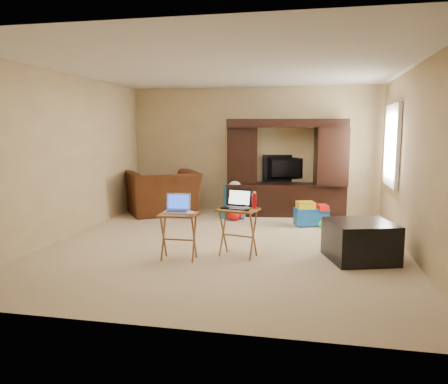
% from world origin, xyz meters
% --- Properties ---
extents(floor, '(5.50, 5.50, 0.00)m').
position_xyz_m(floor, '(0.00, 0.00, 0.00)').
color(floor, beige).
rests_on(floor, ground).
extents(ceiling, '(5.50, 5.50, 0.00)m').
position_xyz_m(ceiling, '(0.00, 0.00, 2.50)').
color(ceiling, silver).
rests_on(ceiling, ground).
extents(wall_back, '(5.00, 0.00, 5.00)m').
position_xyz_m(wall_back, '(0.00, 2.75, 1.25)').
color(wall_back, tan).
rests_on(wall_back, ground).
extents(wall_front, '(5.00, 0.00, 5.00)m').
position_xyz_m(wall_front, '(0.00, -2.75, 1.25)').
color(wall_front, tan).
rests_on(wall_front, ground).
extents(wall_left, '(0.00, 5.50, 5.50)m').
position_xyz_m(wall_left, '(-2.50, 0.00, 1.25)').
color(wall_left, tan).
rests_on(wall_left, ground).
extents(wall_right, '(0.00, 5.50, 5.50)m').
position_xyz_m(wall_right, '(2.50, 0.00, 1.25)').
color(wall_right, tan).
rests_on(wall_right, ground).
extents(window_pane, '(0.00, 1.20, 1.20)m').
position_xyz_m(window_pane, '(2.48, 1.55, 1.40)').
color(window_pane, white).
rests_on(window_pane, ground).
extents(window_frame, '(0.06, 1.14, 1.34)m').
position_xyz_m(window_frame, '(2.46, 1.55, 1.40)').
color(window_frame, white).
rests_on(window_frame, ground).
extents(entertainment_center, '(2.33, 0.86, 1.86)m').
position_xyz_m(entertainment_center, '(0.68, 2.44, 0.93)').
color(entertainment_center, black).
rests_on(entertainment_center, floor).
extents(television, '(0.95, 0.28, 0.54)m').
position_xyz_m(television, '(0.68, 2.66, 0.89)').
color(television, black).
rests_on(television, entertainment_center).
extents(recliner, '(1.72, 1.67, 0.85)m').
position_xyz_m(recliner, '(-1.70, 2.06, 0.42)').
color(recliner, '#431E0E').
rests_on(recliner, floor).
extents(child_rocker, '(0.48, 0.55, 0.61)m').
position_xyz_m(child_rocker, '(-0.27, 2.04, 0.31)').
color(child_rocker, '#186886').
rests_on(child_rocker, floor).
extents(plush_toy, '(0.34, 0.28, 0.37)m').
position_xyz_m(plush_toy, '(-0.19, 1.70, 0.19)').
color(plush_toy, red).
rests_on(plush_toy, floor).
extents(push_toy, '(0.67, 0.56, 0.43)m').
position_xyz_m(push_toy, '(1.19, 1.52, 0.22)').
color(push_toy, blue).
rests_on(push_toy, floor).
extents(ottoman, '(0.97, 0.97, 0.50)m').
position_xyz_m(ottoman, '(1.81, -0.40, 0.25)').
color(ottoman, black).
rests_on(ottoman, floor).
extents(tray_table_left, '(0.48, 0.39, 0.60)m').
position_xyz_m(tray_table_left, '(-0.46, -0.85, 0.30)').
color(tray_table_left, '#A05826').
rests_on(tray_table_left, floor).
extents(tray_table_right, '(0.57, 0.49, 0.63)m').
position_xyz_m(tray_table_right, '(0.26, -0.54, 0.32)').
color(tray_table_right, '#905A22').
rests_on(tray_table_right, floor).
extents(laptop_left, '(0.35, 0.30, 0.24)m').
position_xyz_m(laptop_left, '(-0.49, -0.82, 0.72)').
color(laptop_left, '#AAAAAF').
rests_on(laptop_left, tray_table_left).
extents(laptop_right, '(0.39, 0.34, 0.24)m').
position_xyz_m(laptop_right, '(0.22, -0.52, 0.75)').
color(laptop_right, black).
rests_on(laptop_right, tray_table_right).
extents(mouse_left, '(0.09, 0.13, 0.05)m').
position_xyz_m(mouse_left, '(-0.27, -0.92, 0.63)').
color(mouse_left, white).
rests_on(mouse_left, tray_table_left).
extents(mouse_right, '(0.11, 0.14, 0.05)m').
position_xyz_m(mouse_right, '(0.39, -0.66, 0.66)').
color(mouse_right, '#3F3F44').
rests_on(mouse_right, tray_table_right).
extents(water_bottle, '(0.06, 0.06, 0.20)m').
position_xyz_m(water_bottle, '(0.46, -0.46, 0.73)').
color(water_bottle, red).
rests_on(water_bottle, tray_table_right).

